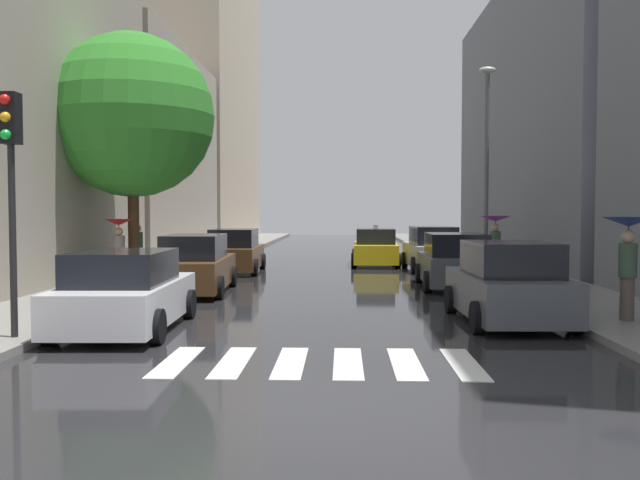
{
  "coord_description": "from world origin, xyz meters",
  "views": [
    {
      "loc": [
        0.36,
        -7.62,
        2.37
      ],
      "look_at": [
        -0.46,
        16.6,
        1.33
      ],
      "focal_mm": 37.35,
      "sensor_mm": 36.0,
      "label": 1
    }
  ],
  "objects_px": {
    "parked_car_left_second": "(196,266)",
    "pedestrian_near_tree": "(119,238)",
    "parked_car_right_third": "(432,250)",
    "taxi_midroad": "(375,248)",
    "pedestrian_by_kerb": "(138,248)",
    "parked_car_right_second": "(455,262)",
    "parked_car_left_nearest": "(126,293)",
    "street_tree_left": "(132,116)",
    "parked_car_left_third": "(235,252)",
    "lamp_post_right": "(487,155)",
    "parked_car_right_nearest": "(508,285)",
    "traffic_light_left_corner": "(11,159)",
    "pedestrian_far_side": "(495,231)",
    "pedestrian_foreground": "(628,245)"
  },
  "relations": [
    {
      "from": "parked_car_left_third",
      "to": "taxi_midroad",
      "type": "distance_m",
      "value": 6.7
    },
    {
      "from": "pedestrian_far_side",
      "to": "street_tree_left",
      "type": "relative_size",
      "value": 0.26
    },
    {
      "from": "parked_car_left_second",
      "to": "street_tree_left",
      "type": "height_order",
      "value": "street_tree_left"
    },
    {
      "from": "parked_car_right_nearest",
      "to": "taxi_midroad",
      "type": "bearing_deg",
      "value": 6.26
    },
    {
      "from": "parked_car_left_second",
      "to": "parked_car_right_third",
      "type": "relative_size",
      "value": 1.03
    },
    {
      "from": "taxi_midroad",
      "to": "parked_car_right_third",
      "type": "bearing_deg",
      "value": -135.13
    },
    {
      "from": "parked_car_left_second",
      "to": "lamp_post_right",
      "type": "xyz_separation_m",
      "value": [
        9.46,
        5.1,
        3.6
      ]
    },
    {
      "from": "parked_car_left_nearest",
      "to": "pedestrian_by_kerb",
      "type": "height_order",
      "value": "pedestrian_by_kerb"
    },
    {
      "from": "parked_car_left_nearest",
      "to": "pedestrian_near_tree",
      "type": "distance_m",
      "value": 8.12
    },
    {
      "from": "parked_car_right_nearest",
      "to": "street_tree_left",
      "type": "relative_size",
      "value": 0.52
    },
    {
      "from": "parked_car_left_second",
      "to": "pedestrian_near_tree",
      "type": "distance_m",
      "value": 3.21
    },
    {
      "from": "pedestrian_near_tree",
      "to": "traffic_light_left_corner",
      "type": "bearing_deg",
      "value": -75.86
    },
    {
      "from": "pedestrian_foreground",
      "to": "street_tree_left",
      "type": "xyz_separation_m",
      "value": [
        -12.62,
        7.72,
        3.77
      ]
    },
    {
      "from": "parked_car_right_nearest",
      "to": "parked_car_left_second",
      "type": "bearing_deg",
      "value": 55.96
    },
    {
      "from": "parked_car_left_second",
      "to": "street_tree_left",
      "type": "xyz_separation_m",
      "value": [
        -2.53,
        2.26,
        4.67
      ]
    },
    {
      "from": "pedestrian_foreground",
      "to": "pedestrian_near_tree",
      "type": "xyz_separation_m",
      "value": [
        -12.84,
        6.93,
        -0.15
      ]
    },
    {
      "from": "parked_car_left_nearest",
      "to": "street_tree_left",
      "type": "xyz_separation_m",
      "value": [
        -2.49,
        8.4,
        4.71
      ]
    },
    {
      "from": "parked_car_right_nearest",
      "to": "parked_car_right_second",
      "type": "distance_m",
      "value": 6.55
    },
    {
      "from": "parked_car_right_nearest",
      "to": "pedestrian_by_kerb",
      "type": "xyz_separation_m",
      "value": [
        -10.67,
        8.73,
        0.28
      ]
    },
    {
      "from": "parked_car_left_second",
      "to": "parked_car_left_third",
      "type": "bearing_deg",
      "value": -3.33
    },
    {
      "from": "parked_car_right_second",
      "to": "parked_car_right_third",
      "type": "height_order",
      "value": "parked_car_right_third"
    },
    {
      "from": "pedestrian_near_tree",
      "to": "street_tree_left",
      "type": "height_order",
      "value": "street_tree_left"
    },
    {
      "from": "parked_car_right_third",
      "to": "pedestrian_near_tree",
      "type": "height_order",
      "value": "pedestrian_near_tree"
    },
    {
      "from": "parked_car_right_nearest",
      "to": "pedestrian_by_kerb",
      "type": "distance_m",
      "value": 13.79
    },
    {
      "from": "pedestrian_far_side",
      "to": "taxi_midroad",
      "type": "bearing_deg",
      "value": 66.44
    },
    {
      "from": "parked_car_right_third",
      "to": "pedestrian_near_tree",
      "type": "xyz_separation_m",
      "value": [
        -10.65,
        -6.3,
        0.72
      ]
    },
    {
      "from": "parked_car_left_nearest",
      "to": "parked_car_right_third",
      "type": "distance_m",
      "value": 16.02
    },
    {
      "from": "taxi_midroad",
      "to": "pedestrian_near_tree",
      "type": "height_order",
      "value": "pedestrian_near_tree"
    },
    {
      "from": "pedestrian_near_tree",
      "to": "street_tree_left",
      "type": "relative_size",
      "value": 0.25
    },
    {
      "from": "parked_car_right_second",
      "to": "street_tree_left",
      "type": "bearing_deg",
      "value": 87.54
    },
    {
      "from": "parked_car_left_nearest",
      "to": "parked_car_left_second",
      "type": "height_order",
      "value": "parked_car_left_second"
    },
    {
      "from": "parked_car_left_nearest",
      "to": "pedestrian_far_side",
      "type": "height_order",
      "value": "pedestrian_far_side"
    },
    {
      "from": "parked_car_right_third",
      "to": "taxi_midroad",
      "type": "relative_size",
      "value": 0.97
    },
    {
      "from": "street_tree_left",
      "to": "traffic_light_left_corner",
      "type": "distance_m",
      "value": 10.23
    },
    {
      "from": "parked_car_left_second",
      "to": "pedestrian_by_kerb",
      "type": "bearing_deg",
      "value": 34.75
    },
    {
      "from": "parked_car_right_nearest",
      "to": "street_tree_left",
      "type": "bearing_deg",
      "value": 53.46
    },
    {
      "from": "street_tree_left",
      "to": "pedestrian_by_kerb",
      "type": "bearing_deg",
      "value": 102.88
    },
    {
      "from": "parked_car_right_nearest",
      "to": "traffic_light_left_corner",
      "type": "relative_size",
      "value": 0.97
    },
    {
      "from": "parked_car_left_nearest",
      "to": "taxi_midroad",
      "type": "relative_size",
      "value": 0.95
    },
    {
      "from": "parked_car_left_second",
      "to": "parked_car_right_second",
      "type": "distance_m",
      "value": 7.94
    },
    {
      "from": "parked_car_left_third",
      "to": "taxi_midroad",
      "type": "height_order",
      "value": "taxi_midroad"
    },
    {
      "from": "parked_car_right_third",
      "to": "lamp_post_right",
      "type": "relative_size",
      "value": 0.61
    },
    {
      "from": "taxi_midroad",
      "to": "pedestrian_by_kerb",
      "type": "height_order",
      "value": "pedestrian_by_kerb"
    },
    {
      "from": "parked_car_left_nearest",
      "to": "parked_car_right_nearest",
      "type": "relative_size",
      "value": 1.07
    },
    {
      "from": "parked_car_right_nearest",
      "to": "parked_car_right_third",
      "type": "distance_m",
      "value": 12.73
    },
    {
      "from": "parked_car_right_second",
      "to": "pedestrian_by_kerb",
      "type": "height_order",
      "value": "pedestrian_by_kerb"
    },
    {
      "from": "parked_car_left_nearest",
      "to": "pedestrian_near_tree",
      "type": "xyz_separation_m",
      "value": [
        -2.71,
        7.62,
        0.79
      ]
    },
    {
      "from": "parked_car_left_third",
      "to": "pedestrian_near_tree",
      "type": "height_order",
      "value": "pedestrian_near_tree"
    },
    {
      "from": "parked_car_left_second",
      "to": "pedestrian_near_tree",
      "type": "xyz_separation_m",
      "value": [
        -2.75,
        1.48,
        0.75
      ]
    },
    {
      "from": "pedestrian_foreground",
      "to": "pedestrian_far_side",
      "type": "bearing_deg",
      "value": -42.9
    }
  ]
}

